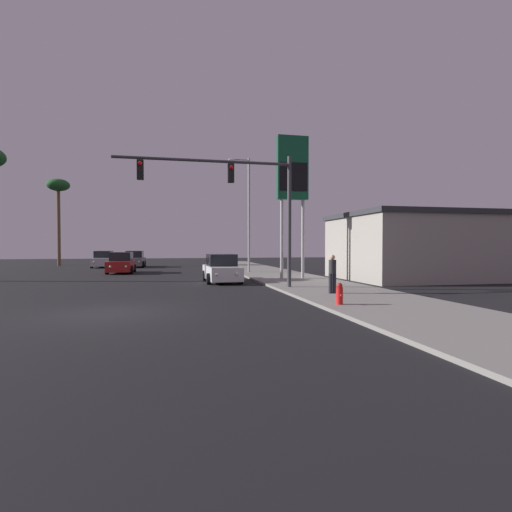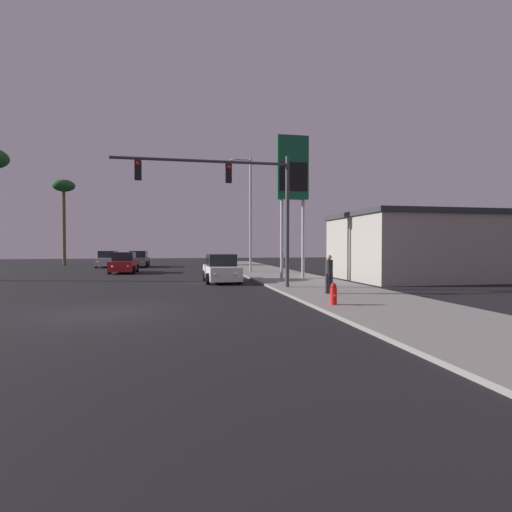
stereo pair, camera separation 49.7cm
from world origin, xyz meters
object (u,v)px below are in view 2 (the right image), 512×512
(car_grey, at_px, (139,260))
(traffic_light_mast, at_px, (238,192))
(palm_tree_far, at_px, (64,191))
(car_silver, at_px, (108,260))
(car_white, at_px, (221,269))
(fire_hydrant, at_px, (333,294))
(car_red, at_px, (124,263))
(pedestrian_on_sidewalk, at_px, (329,272))
(gas_station_sign, at_px, (293,176))
(street_lamp, at_px, (249,209))

(car_grey, xyz_separation_m, traffic_light_mast, (6.87, -23.73, 4.03))
(palm_tree_far, bearing_deg, car_silver, -39.68)
(car_white, height_order, fire_hydrant, car_white)
(car_red, relative_size, car_silver, 1.00)
(fire_hydrant, height_order, palm_tree_far, palm_tree_far)
(traffic_light_mast, xyz_separation_m, pedestrian_on_sidewalk, (3.53, -3.01, -3.75))
(car_red, height_order, pedestrian_on_sidewalk, pedestrian_on_sidewalk)
(fire_hydrant, distance_m, pedestrian_on_sidewalk, 3.37)
(palm_tree_far, bearing_deg, gas_station_sign, -49.93)
(car_red, relative_size, fire_hydrant, 5.70)
(car_red, xyz_separation_m, fire_hydrant, (9.60, -20.59, -0.27))
(traffic_light_mast, distance_m, street_lamp, 12.28)
(car_white, distance_m, palm_tree_far, 29.05)
(car_grey, height_order, pedestrian_on_sidewalk, pedestrian_on_sidewalk)
(traffic_light_mast, bearing_deg, car_red, 116.33)
(gas_station_sign, bearing_deg, street_lamp, 103.09)
(car_white, xyz_separation_m, fire_hydrant, (2.75, -10.78, -0.27))
(car_red, height_order, fire_hydrant, car_red)
(car_silver, height_order, street_lamp, street_lamp)
(car_silver, xyz_separation_m, pedestrian_on_sidewalk, (13.48, -26.97, 0.27))
(car_red, distance_m, pedestrian_on_sidewalk, 20.45)
(traffic_light_mast, bearing_deg, gas_station_sign, 50.20)
(car_silver, bearing_deg, palm_tree_far, -38.48)
(car_red, distance_m, car_silver, 9.94)
(car_grey, xyz_separation_m, car_red, (-0.27, -9.30, 0.00))
(car_red, bearing_deg, car_white, 126.24)
(traffic_light_mast, height_order, gas_station_sign, gas_station_sign)
(car_silver, distance_m, palm_tree_far, 10.21)
(traffic_light_mast, bearing_deg, street_lamp, 77.33)
(car_white, xyz_separation_m, car_silver, (-9.65, 19.35, 0.00))
(fire_hydrant, bearing_deg, traffic_light_mast, 111.72)
(car_silver, bearing_deg, gas_station_sign, 128.29)
(car_red, xyz_separation_m, car_silver, (-2.81, 9.53, 0.00))
(car_red, distance_m, street_lamp, 11.03)
(gas_station_sign, bearing_deg, car_white, -173.50)
(car_grey, distance_m, fire_hydrant, 31.31)
(car_white, relative_size, fire_hydrant, 5.71)
(pedestrian_on_sidewalk, xyz_separation_m, palm_tree_far, (-18.78, 31.37, 7.26))
(street_lamp, xyz_separation_m, pedestrian_on_sidewalk, (0.84, -14.98, -4.08))
(palm_tree_far, bearing_deg, car_grey, -28.94)
(car_white, relative_size, traffic_light_mast, 0.51)
(car_white, relative_size, street_lamp, 0.48)
(car_silver, distance_m, gas_station_sign, 24.32)
(pedestrian_on_sidewalk, bearing_deg, car_silver, 116.55)
(street_lamp, height_order, palm_tree_far, palm_tree_far)
(car_grey, relative_size, car_silver, 1.00)
(car_red, bearing_deg, gas_station_sign, 142.23)
(car_grey, height_order, palm_tree_far, palm_tree_far)
(car_red, bearing_deg, palm_tree_far, -58.44)
(car_silver, distance_m, fire_hydrant, 32.58)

